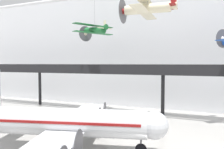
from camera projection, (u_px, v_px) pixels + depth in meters
name	position (u px, v px, depth m)	size (l,w,h in m)	color
hangar_back_wall	(169.00, 48.00, 48.95)	(140.00, 3.00, 27.26)	silver
mezzanine_walkway	(162.00, 73.00, 41.58)	(110.00, 3.20, 10.01)	black
airliner_silver_main	(63.00, 122.00, 25.16)	(23.85, 27.63, 9.46)	silver
suspended_plane_cream_biplane	(147.00, 8.00, 30.11)	(7.85, 9.65, 6.42)	beige
suspended_plane_green_biplane	(95.00, 30.00, 42.67)	(7.53, 8.49, 7.63)	#1E6B33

